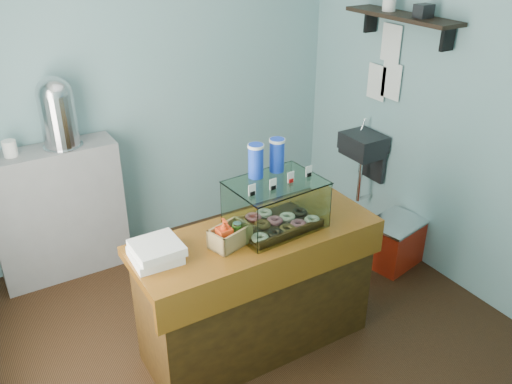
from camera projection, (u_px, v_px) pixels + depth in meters
ground at (239, 322)px, 4.00m from camera, size 3.50×3.50×0.00m
room_shell at (238, 97)px, 3.23m from camera, size 3.54×3.04×2.82m
counter at (257, 290)px, 3.59m from camera, size 1.60×0.60×0.90m
back_shelf at (59, 213)px, 4.33m from camera, size 1.00×0.32×1.10m
display_case at (273, 200)px, 3.41m from camera, size 0.59×0.45×0.53m
condiment_crate at (229, 235)px, 3.24m from camera, size 0.28×0.22×0.20m
pastry_boxes at (156, 252)px, 3.11m from camera, size 0.28×0.28×0.11m
coffee_urn at (57, 111)px, 4.00m from camera, size 0.30×0.30×0.54m
red_cooler at (395, 242)px, 4.58m from camera, size 0.53×0.44×0.41m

